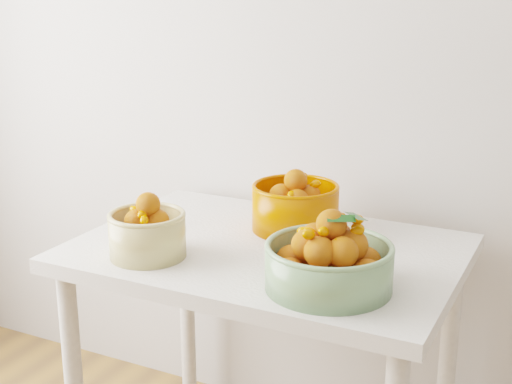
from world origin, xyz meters
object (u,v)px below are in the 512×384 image
bowl_green (329,262)px  bowl_orange (295,206)px  bowl_cream (147,233)px  table (267,280)px

bowl_green → bowl_orange: bowl_green is taller
bowl_cream → bowl_orange: bowl_orange is taller
bowl_cream → bowl_orange: bearing=54.7°
bowl_orange → table: bearing=-94.2°
table → bowl_orange: 0.23m
table → bowl_green: (0.24, -0.18, 0.16)m
table → bowl_orange: bearing=85.8°
bowl_green → bowl_orange: 0.41m
bowl_cream → bowl_green: (0.48, 0.02, 0.00)m
bowl_cream → bowl_orange: 0.44m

